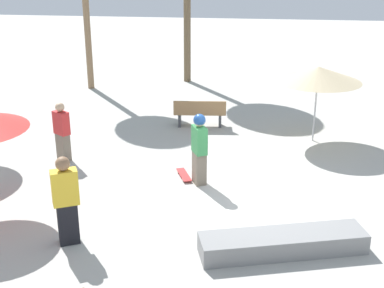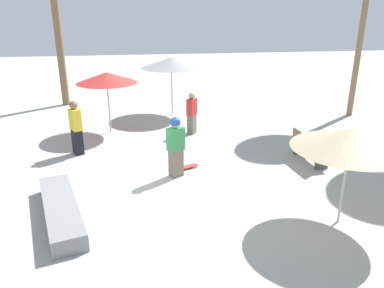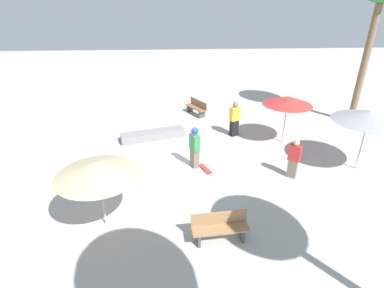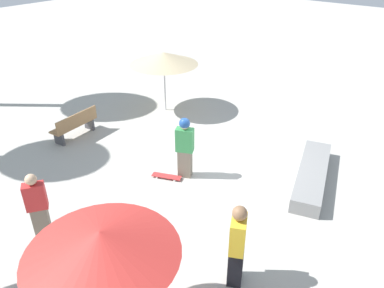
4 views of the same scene
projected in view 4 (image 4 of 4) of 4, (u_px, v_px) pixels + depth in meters
ground_plane at (230, 170)px, 10.40m from camera, size 60.00×60.00×0.00m
skater_main at (185, 146)px, 9.70m from camera, size 0.52×0.42×1.72m
skateboard at (167, 176)px, 10.02m from camera, size 0.82×0.48×0.07m
concrete_ledge at (312, 175)px, 9.83m from camera, size 1.51×3.15×0.38m
bench_far at (75, 125)px, 11.87m from camera, size 0.58×1.63×0.85m
shade_umbrella_red at (101, 243)px, 5.09m from camera, size 2.21×2.21×2.26m
shade_umbrella_tan at (164, 58)px, 12.97m from camera, size 2.41×2.41×2.16m
bystander_watching at (38, 206)px, 7.80m from camera, size 0.44×0.49×1.56m
bystander_far at (237, 246)px, 6.67m from camera, size 0.45×0.55×1.75m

